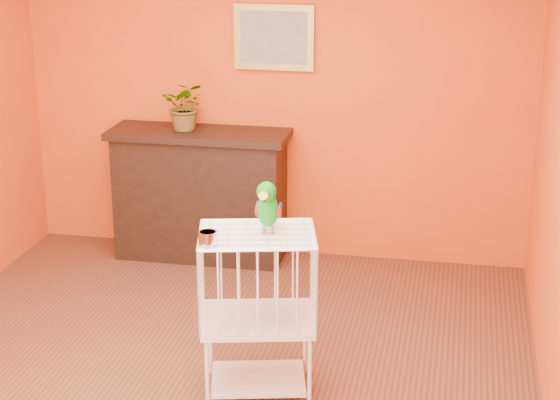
# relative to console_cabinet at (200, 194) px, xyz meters

# --- Properties ---
(ground) EXTENTS (4.50, 4.50, 0.00)m
(ground) POSITION_rel_console_cabinet_xyz_m (0.56, -2.01, -0.52)
(ground) COLOR brown
(ground) RESTS_ON ground
(room_shell) EXTENTS (4.50, 4.50, 4.50)m
(room_shell) POSITION_rel_console_cabinet_xyz_m (0.56, -2.01, 1.06)
(room_shell) COLOR #D75314
(room_shell) RESTS_ON ground
(console_cabinet) EXTENTS (1.41, 0.51, 1.04)m
(console_cabinet) POSITION_rel_console_cabinet_xyz_m (0.00, 0.00, 0.00)
(console_cabinet) COLOR black
(console_cabinet) RESTS_ON ground
(potted_plant) EXTENTS (0.38, 0.42, 0.30)m
(potted_plant) POSITION_rel_console_cabinet_xyz_m (-0.09, -0.01, 0.67)
(potted_plant) COLOR #26722D
(potted_plant) RESTS_ON console_cabinet
(framed_picture) EXTENTS (0.62, 0.04, 0.50)m
(framed_picture) POSITION_rel_console_cabinet_xyz_m (0.56, 0.21, 1.23)
(framed_picture) COLOR #B0973F
(framed_picture) RESTS_ON room_shell
(birdcage) EXTENTS (0.74, 0.63, 0.99)m
(birdcage) POSITION_rel_console_cabinet_xyz_m (0.92, -2.01, -0.01)
(birdcage) COLOR white
(birdcage) RESTS_ON ground
(feed_cup) EXTENTS (0.10, 0.10, 0.07)m
(feed_cup) POSITION_rel_console_cabinet_xyz_m (0.70, -2.24, 0.51)
(feed_cup) COLOR silver
(feed_cup) RESTS_ON birdcage
(parrot) EXTENTS (0.15, 0.28, 0.31)m
(parrot) POSITION_rel_console_cabinet_xyz_m (0.98, -1.99, 0.63)
(parrot) COLOR #59544C
(parrot) RESTS_ON birdcage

